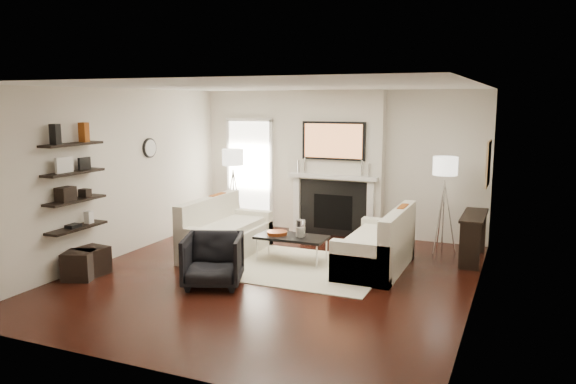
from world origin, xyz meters
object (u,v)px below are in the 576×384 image
at_px(coffee_table, 292,237).
at_px(lamp_right_shade, 445,166).
at_px(loveseat_left_base, 227,242).
at_px(lamp_left_shade, 233,157).
at_px(loveseat_right_base, 375,255).
at_px(armchair, 213,258).
at_px(ottoman_near, 92,261).

xyz_separation_m(coffee_table, lamp_right_shade, (2.08, 1.55, 1.05)).
relative_size(loveseat_left_base, lamp_left_shade, 4.50).
xyz_separation_m(loveseat_left_base, lamp_right_shade, (3.24, 1.55, 1.24)).
bearing_deg(lamp_left_shade, loveseat_right_base, -22.48).
xyz_separation_m(loveseat_right_base, armchair, (-1.84, -1.63, 0.18)).
distance_m(loveseat_right_base, coffee_table, 1.32).
relative_size(armchair, lamp_right_shade, 1.96).
bearing_deg(loveseat_left_base, ottoman_near, -126.86).
xyz_separation_m(loveseat_left_base, coffee_table, (1.16, 0.00, 0.19)).
height_order(loveseat_left_base, lamp_right_shade, lamp_right_shade).
relative_size(lamp_right_shade, ottoman_near, 1.00).
relative_size(loveseat_left_base, armchair, 2.29).
relative_size(loveseat_right_base, ottoman_near, 4.50).
height_order(lamp_right_shade, ottoman_near, lamp_right_shade).
bearing_deg(loveseat_right_base, coffee_table, -172.50).
height_order(armchair, ottoman_near, armchair).
bearing_deg(armchair, coffee_table, 48.40).
xyz_separation_m(armchair, ottoman_near, (-1.89, -0.25, -0.19)).
bearing_deg(loveseat_left_base, armchair, -67.39).
relative_size(loveseat_left_base, ottoman_near, 4.50).
relative_size(coffee_table, lamp_left_shade, 2.75).
bearing_deg(armchair, loveseat_left_base, 91.58).
bearing_deg(lamp_right_shade, ottoman_near, -144.15).
xyz_separation_m(loveseat_left_base, lamp_left_shade, (-0.66, 1.46, 1.24)).
xyz_separation_m(coffee_table, armchair, (-0.55, -1.46, -0.01)).
height_order(lamp_left_shade, lamp_right_shade, same).
bearing_deg(lamp_left_shade, loveseat_left_base, -65.52).
xyz_separation_m(armchair, lamp_right_shade, (2.63, 3.02, 1.06)).
xyz_separation_m(loveseat_left_base, armchair, (0.61, -1.46, 0.18)).
distance_m(armchair, lamp_right_shade, 4.14).
distance_m(loveseat_left_base, ottoman_near, 2.14).
height_order(coffee_table, armchair, armchair).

